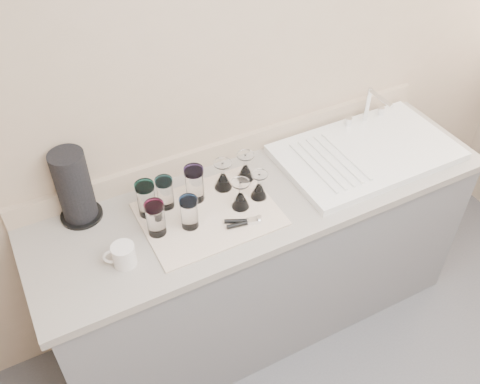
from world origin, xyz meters
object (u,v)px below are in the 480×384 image
tumbler_magenta (156,218)px  white_mug (123,255)px  tumbler_cyan (165,193)px  paper_towel_roll (74,187)px  sink_unit (366,152)px  goblet_front_right (259,189)px  goblet_front_left (240,198)px  tumbler_blue (189,212)px  tumbler_purple (195,184)px  can_opener (243,222)px  goblet_back_right (245,170)px  goblet_back_left (223,179)px  tumbler_teal (146,199)px

tumbler_magenta → white_mug: bearing=-152.5°
tumbler_cyan → paper_towel_roll: (-0.33, 0.11, 0.08)m
sink_unit → tumbler_magenta: 1.05m
tumbler_cyan → goblet_front_right: tumbler_cyan is taller
tumbler_magenta → goblet_front_left: bearing=-3.5°
tumbler_magenta → tumbler_blue: (0.13, -0.03, -0.00)m
tumbler_purple → white_mug: tumbler_purple is taller
tumbler_blue → white_mug: 0.31m
tumbler_cyan → can_opener: 0.35m
sink_unit → tumbler_blue: sink_unit is taller
tumbler_cyan → goblet_front_left: tumbler_cyan is taller
tumbler_purple → tumbler_cyan: bearing=172.8°
tumbler_cyan → white_mug: bearing=-140.2°
tumbler_cyan → paper_towel_roll: paper_towel_roll is taller
goblet_back_right → paper_towel_roll: 0.72m
can_opener → white_mug: white_mug is taller
goblet_back_left → goblet_back_right: goblet_back_left is taller
tumbler_cyan → goblet_back_left: size_ratio=1.04×
can_opener → goblet_back_right: bearing=60.2°
sink_unit → paper_towel_roll: 1.32m
sink_unit → tumbler_cyan: bearing=173.7°
goblet_back_left → goblet_back_right: size_ratio=1.03×
sink_unit → tumbler_cyan: 0.97m
tumbler_magenta → goblet_back_right: 0.48m
tumbler_teal → paper_towel_roll: 0.28m
tumbler_teal → paper_towel_roll: (-0.25, 0.12, 0.07)m
tumbler_teal → can_opener: size_ratio=1.08×
goblet_back_left → goblet_front_right: (0.11, -0.12, -0.00)m
tumbler_teal → goblet_front_left: bearing=-21.8°
tumbler_cyan → can_opener: tumbler_cyan is taller
sink_unit → tumbler_blue: (-0.92, -0.05, 0.06)m
goblet_front_left → can_opener: goblet_front_left is taller
tumbler_teal → paper_towel_roll: paper_towel_roll is taller
tumbler_purple → white_mug: bearing=-152.7°
goblet_back_right → sink_unit: bearing=-10.4°
goblet_back_left → goblet_front_right: size_ratio=1.09×
tumbler_blue → can_opener: tumbler_blue is taller
goblet_back_right → can_opener: (-0.14, -0.25, -0.04)m
white_mug → paper_towel_roll: size_ratio=0.41×
tumbler_blue → tumbler_cyan: bearing=105.2°
sink_unit → goblet_front_right: size_ratio=6.48×
tumbler_teal → goblet_back_right: (0.46, 0.01, -0.03)m
sink_unit → goblet_front_right: sink_unit is taller
goblet_back_right → goblet_back_left: bearing=-175.4°
goblet_back_left → paper_towel_roll: 0.61m
sink_unit → tumbler_magenta: (-1.05, -0.02, 0.07)m
goblet_front_right → white_mug: (-0.63, -0.08, -0.01)m
can_opener → goblet_front_left: bearing=68.7°
goblet_back_right → white_mug: size_ratio=1.00×
paper_towel_roll → white_mug: bearing=-77.0°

